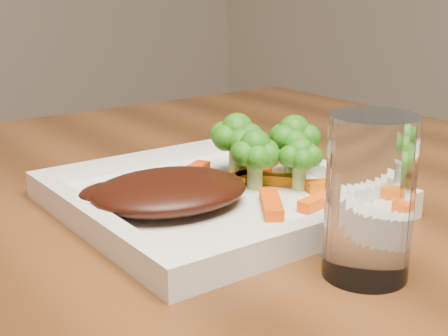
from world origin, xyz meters
TOP-DOWN VIEW (x-y plane):
  - plate at (0.36, -0.19)m, footprint 0.27×0.27m
  - steak at (0.30, -0.19)m, footprint 0.16×0.14m
  - broccoli_0 at (0.41, -0.15)m, footprint 0.07×0.07m
  - broccoli_1 at (0.46, -0.19)m, footprint 0.07×0.07m
  - broccoli_2 at (0.43, -0.23)m, footprint 0.05×0.05m
  - broccoli_3 at (0.40, -0.20)m, footprint 0.07×0.07m
  - carrot_0 at (0.41, -0.27)m, footprint 0.05×0.02m
  - carrot_1 at (0.46, -0.25)m, footprint 0.06×0.03m
  - carrot_2 at (0.37, -0.25)m, footprint 0.05×0.06m
  - carrot_3 at (0.46, -0.15)m, footprint 0.05×0.03m
  - carrot_4 at (0.37, -0.13)m, footprint 0.06×0.04m
  - carrot_5 at (0.42, -0.20)m, footprint 0.04×0.05m
  - carrot_6 at (0.41, -0.18)m, footprint 0.05×0.02m
  - drinking_glass at (0.36, -0.37)m, footprint 0.07×0.07m
  - carrot_7 at (0.40, -0.17)m, footprint 0.05×0.04m

SIDE VIEW (x-z plane):
  - plate at x=0.36m, z-range 0.75..0.76m
  - carrot_0 at x=0.41m, z-range 0.76..0.77m
  - carrot_1 at x=0.46m, z-range 0.76..0.77m
  - carrot_2 at x=0.37m, z-range 0.76..0.77m
  - carrot_3 at x=0.46m, z-range 0.76..0.77m
  - carrot_4 at x=0.37m, z-range 0.76..0.77m
  - carrot_5 at x=0.42m, z-range 0.76..0.77m
  - carrot_6 at x=0.41m, z-range 0.76..0.77m
  - carrot_7 at x=0.40m, z-range 0.76..0.77m
  - steak at x=0.30m, z-range 0.76..0.79m
  - broccoli_2 at x=0.43m, z-range 0.76..0.82m
  - broccoli_3 at x=0.40m, z-range 0.76..0.82m
  - broccoli_1 at x=0.46m, z-range 0.76..0.83m
  - broccoli_0 at x=0.41m, z-range 0.76..0.83m
  - drinking_glass at x=0.36m, z-range 0.75..0.87m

